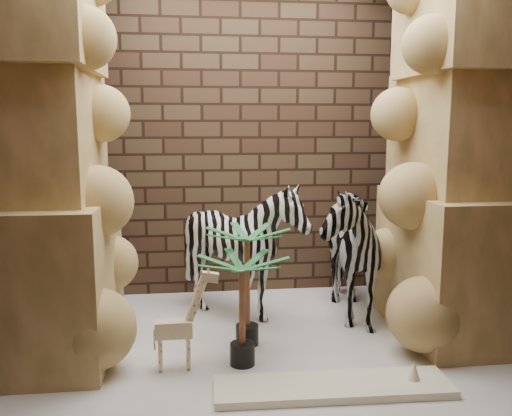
{
  "coord_description": "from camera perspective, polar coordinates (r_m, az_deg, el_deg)",
  "views": [
    {
      "loc": [
        -0.49,
        -3.85,
        1.62
      ],
      "look_at": [
        0.01,
        0.15,
        0.99
      ],
      "focal_mm": 37.77,
      "sensor_mm": 36.0,
      "label": 1
    }
  ],
  "objects": [
    {
      "name": "floor",
      "position": [
        4.21,
        0.14,
        -13.82
      ],
      "size": [
        3.5,
        3.5,
        0.0
      ],
      "primitive_type": "plane",
      "color": "white",
      "rests_on": "ground"
    },
    {
      "name": "wall_back",
      "position": [
        5.13,
        -1.63,
        7.48
      ],
      "size": [
        3.5,
        0.0,
        3.5
      ],
      "primitive_type": "plane",
      "rotation": [
        1.57,
        0.0,
        0.0
      ],
      "color": "#362116",
      "rests_on": "ground"
    },
    {
      "name": "wall_front",
      "position": [
        2.65,
        3.59,
        6.22
      ],
      "size": [
        3.5,
        0.0,
        3.5
      ],
      "primitive_type": "plane",
      "rotation": [
        -1.57,
        0.0,
        0.0
      ],
      "color": "#362116",
      "rests_on": "ground"
    },
    {
      "name": "wall_left",
      "position": [
        4.05,
        -25.37,
        6.29
      ],
      "size": [
        0.0,
        3.0,
        3.0
      ],
      "primitive_type": "plane",
      "rotation": [
        1.57,
        0.0,
        1.57
      ],
      "color": "#362116",
      "rests_on": "ground"
    },
    {
      "name": "wall_right",
      "position": [
        4.46,
        23.23,
        6.58
      ],
      "size": [
        0.0,
        3.0,
        3.0
      ],
      "primitive_type": "plane",
      "rotation": [
        1.57,
        0.0,
        -1.57
      ],
      "color": "#362116",
      "rests_on": "ground"
    },
    {
      "name": "rock_pillar_left",
      "position": [
        3.96,
        -20.52,
        6.54
      ],
      "size": [
        0.68,
        1.3,
        3.0
      ],
      "primitive_type": null,
      "color": "#E1B377",
      "rests_on": "floor"
    },
    {
      "name": "rock_pillar_right",
      "position": [
        4.3,
        19.4,
        6.73
      ],
      "size": [
        0.58,
        1.25,
        3.0
      ],
      "primitive_type": null,
      "color": "#E1B377",
      "rests_on": "floor"
    },
    {
      "name": "zebra_right",
      "position": [
        4.61,
        8.92,
        -3.03
      ],
      "size": [
        0.67,
        1.17,
        1.36
      ],
      "primitive_type": "imported",
      "rotation": [
        0.0,
        0.0,
        -0.04
      ],
      "color": "white",
      "rests_on": "floor"
    },
    {
      "name": "zebra_left",
      "position": [
        4.5,
        -1.48,
        -5.17
      ],
      "size": [
        0.96,
        1.19,
        1.07
      ],
      "primitive_type": "imported",
      "rotation": [
        0.0,
        0.0,
        0.01
      ],
      "color": "white",
      "rests_on": "floor"
    },
    {
      "name": "giraffe_toy",
      "position": [
        3.66,
        -8.73,
        -11.43
      ],
      "size": [
        0.37,
        0.13,
        0.72
      ],
      "primitive_type": null,
      "rotation": [
        0.0,
        0.0,
        0.03
      ],
      "color": "beige",
      "rests_on": "floor"
    },
    {
      "name": "palm_front",
      "position": [
        3.98,
        -0.95,
        -8.29
      ],
      "size": [
        0.36,
        0.36,
        0.9
      ],
      "primitive_type": null,
      "color": "#256D37",
      "rests_on": "floor"
    },
    {
      "name": "palm_back",
      "position": [
        3.68,
        -1.47,
        -10.79
      ],
      "size": [
        0.36,
        0.36,
        0.77
      ],
      "primitive_type": null,
      "color": "#256D37",
      "rests_on": "floor"
    },
    {
      "name": "surfboard",
      "position": [
        3.51,
        8.15,
        -18.25
      ],
      "size": [
        1.47,
        0.4,
        0.05
      ],
      "primitive_type": "cube",
      "rotation": [
        0.0,
        0.0,
        -0.03
      ],
      "color": "#FCF4CE",
      "rests_on": "floor"
    }
  ]
}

